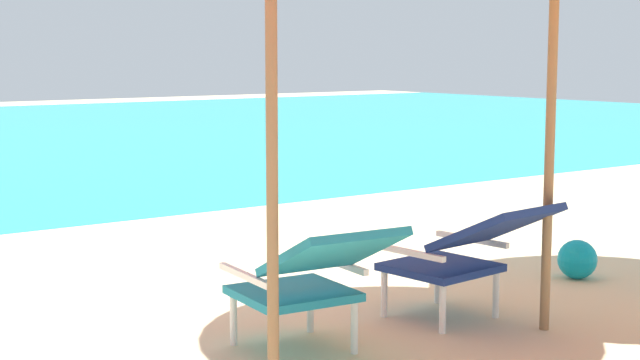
% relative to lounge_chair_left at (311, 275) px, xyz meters
% --- Properties ---
extents(ground_plane, '(40.00, 40.00, 0.00)m').
position_rel_lounge_chair_left_xyz_m(ground_plane, '(0.49, 4.25, -0.40)').
color(ground_plane, beige).
extents(lounge_chair_left, '(0.61, 0.92, 0.68)m').
position_rel_lounge_chair_left_xyz_m(lounge_chair_left, '(0.00, 0.00, 0.00)').
color(lounge_chair_left, teal).
rests_on(lounge_chair_left, ground_plane).
extents(lounge_chair_right, '(0.62, 0.92, 0.68)m').
position_rel_lounge_chair_left_xyz_m(lounge_chair_right, '(1.01, 0.00, 0.00)').
color(lounge_chair_right, navy).
rests_on(lounge_chair_right, ground_plane).
extents(beach_ball, '(0.25, 0.25, 0.25)m').
position_rel_lounge_chair_left_xyz_m(beach_ball, '(2.32, 0.33, -0.28)').
color(beach_ball, '#0A93AD').
rests_on(beach_ball, ground_plane).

